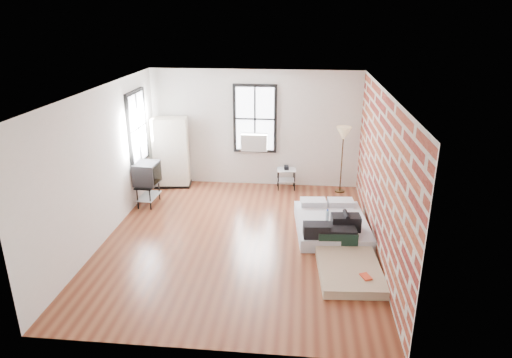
# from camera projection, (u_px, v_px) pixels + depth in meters

# --- Properties ---
(ground) EXTENTS (6.00, 6.00, 0.00)m
(ground) POSITION_uv_depth(u_px,v_px,m) (239.00, 239.00, 8.61)
(ground) COLOR #552616
(ground) RESTS_ON ground
(room_shell) EXTENTS (5.02, 6.02, 2.80)m
(room_shell) POSITION_uv_depth(u_px,v_px,m) (253.00, 146.00, 8.32)
(room_shell) COLOR silver
(room_shell) RESTS_ON ground
(mattress_main) EXTENTS (1.49, 1.92, 0.58)m
(mattress_main) POSITION_uv_depth(u_px,v_px,m) (331.00, 224.00, 8.88)
(mattress_main) COLOR silver
(mattress_main) RESTS_ON ground
(mattress_bare) EXTENTS (1.11, 1.95, 0.41)m
(mattress_bare) POSITION_uv_depth(u_px,v_px,m) (345.00, 256.00, 7.80)
(mattress_bare) COLOR tan
(mattress_bare) RESTS_ON ground
(wardrobe) EXTENTS (0.91, 0.59, 1.70)m
(wardrobe) POSITION_uv_depth(u_px,v_px,m) (171.00, 153.00, 10.98)
(wardrobe) COLOR black
(wardrobe) RESTS_ON ground
(side_table) EXTENTS (0.47, 0.40, 0.58)m
(side_table) POSITION_uv_depth(u_px,v_px,m) (286.00, 174.00, 10.94)
(side_table) COLOR black
(side_table) RESTS_ON ground
(floor_lamp) EXTENTS (0.34, 0.34, 1.58)m
(floor_lamp) POSITION_uv_depth(u_px,v_px,m) (343.00, 137.00, 10.42)
(floor_lamp) COLOR #332411
(floor_lamp) RESTS_ON ground
(tv_stand) EXTENTS (0.51, 0.70, 0.97)m
(tv_stand) POSITION_uv_depth(u_px,v_px,m) (147.00, 175.00, 9.95)
(tv_stand) COLOR black
(tv_stand) RESTS_ON ground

